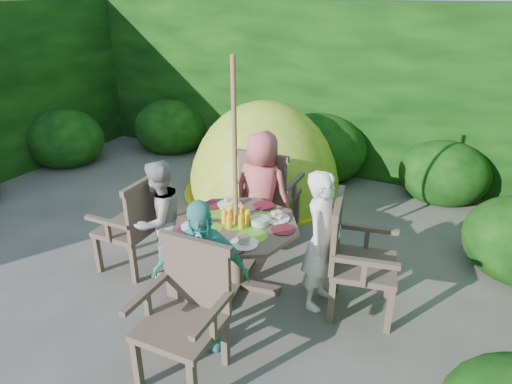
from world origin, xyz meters
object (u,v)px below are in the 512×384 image
at_px(child_back, 262,192).
at_px(child_front, 201,276).
at_px(parasol_pole, 235,183).
at_px(dome_tent, 263,191).
at_px(child_left, 160,220).
at_px(garden_chair_left, 134,223).
at_px(garden_chair_back, 268,191).
at_px(patio_table, 237,234).
at_px(garden_chair_right, 354,256).
at_px(garden_chair_front, 187,310).
at_px(child_right, 322,241).

distance_m(child_back, child_front, 1.60).
bearing_deg(parasol_pole, dome_tent, 109.90).
xyz_separation_m(child_left, dome_tent, (0.02, 2.27, -0.60)).
bearing_deg(parasol_pole, garden_chair_left, -170.10).
distance_m(garden_chair_back, dome_tent, 1.33).
relative_size(garden_chair_left, child_back, 0.73).
distance_m(patio_table, garden_chair_left, 1.10).
bearing_deg(child_left, child_back, 150.77).
xyz_separation_m(child_front, dome_tent, (-0.90, 2.93, -0.64)).
bearing_deg(garden_chair_left, dome_tent, 170.22).
bearing_deg(garden_chair_right, garden_chair_back, 42.11).
height_order(child_left, child_front, child_front).
relative_size(garden_chair_front, child_back, 0.75).
xyz_separation_m(parasol_pole, garden_chair_right, (1.07, 0.17, -0.55)).
bearing_deg(garden_chair_front, dome_tent, 104.52).
bearing_deg(child_front, garden_chair_right, 18.71).
bearing_deg(garden_chair_front, child_back, 97.54).
xyz_separation_m(patio_table, garden_chair_right, (1.07, 0.17, -0.03)).
bearing_deg(patio_table, child_right, 9.28).
xyz_separation_m(patio_table, garden_chair_front, (0.18, -1.08, -0.05)).
relative_size(garden_chair_right, garden_chair_back, 1.01).
distance_m(garden_chair_left, child_back, 1.37).
bearing_deg(garden_chair_back, garden_chair_left, 52.68).
bearing_deg(garden_chair_right, child_right, 86.02).
bearing_deg(child_right, parasol_pole, 102.74).
bearing_deg(garden_chair_right, child_front, 123.14).
height_order(garden_chair_left, child_right, child_right).
distance_m(parasol_pole, child_right, 0.92).
xyz_separation_m(parasol_pole, child_front, (0.13, -0.79, -0.46)).
xyz_separation_m(patio_table, child_left, (-0.79, -0.13, 0.02)).
relative_size(garden_chair_left, dome_tent, 0.38).
xyz_separation_m(child_left, child_front, (0.92, -0.66, 0.04)).
distance_m(garden_chair_right, garden_chair_back, 1.55).
relative_size(patio_table, child_back, 1.03).
height_order(child_back, dome_tent, child_back).
height_order(garden_chair_right, child_left, child_left).
xyz_separation_m(garden_chair_right, child_left, (-1.86, -0.30, 0.05)).
bearing_deg(dome_tent, garden_chair_front, -60.87).
relative_size(garden_chair_front, child_front, 0.78).
xyz_separation_m(garden_chair_right, child_back, (-1.20, 0.62, 0.12)).
distance_m(child_front, dome_tent, 3.13).
bearing_deg(garden_chair_front, parasol_pole, 97.79).
bearing_deg(parasol_pole, child_front, -80.65).
height_order(garden_chair_front, child_back, child_back).
relative_size(child_left, child_back, 0.90).
distance_m(child_back, dome_tent, 1.64).
height_order(garden_chair_right, garden_chair_front, garden_chair_right).
distance_m(parasol_pole, dome_tent, 2.53).
distance_m(garden_chair_left, garden_chair_back, 1.54).
distance_m(patio_table, parasol_pole, 0.51).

